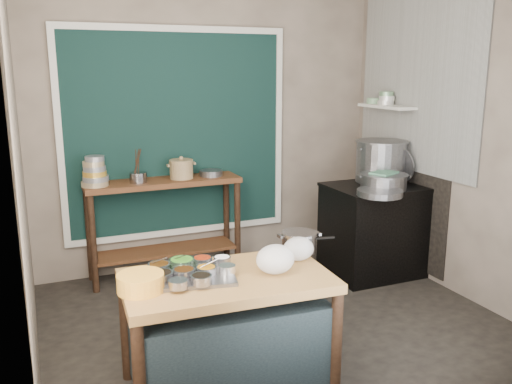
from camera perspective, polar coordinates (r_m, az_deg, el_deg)
name	(u,v)px	position (r m, az deg, el deg)	size (l,w,h in m)	color
floor	(272,321)	(4.48, 1.71, -13.37)	(3.50, 3.00, 0.02)	#2A2620
back_wall	(210,127)	(5.45, -4.85, 6.85)	(3.50, 0.02, 2.80)	gray
left_wall	(17,163)	(3.69, -23.84, 2.83)	(0.02, 3.00, 2.80)	gray
right_wall	(457,136)	(5.05, 20.40, 5.59)	(0.02, 3.00, 2.80)	gray
curtain_panel	(177,134)	(5.32, -8.31, 6.07)	(2.10, 0.02, 1.90)	black
curtain_frame	(177,134)	(5.31, -8.28, 6.06)	(2.22, 0.03, 2.02)	beige
tile_panel	(417,81)	(5.41, 16.56, 11.10)	(0.02, 1.70, 1.70)	#B2B2AA
soot_patch	(403,198)	(5.64, 15.21, -0.58)	(0.01, 1.30, 1.30)	black
wall_shelf	(387,106)	(5.60, 13.59, 8.75)	(0.22, 0.70, 0.03)	beige
prep_table	(228,333)	(3.47, -3.00, -14.60)	(1.25, 0.72, 0.75)	olive
back_counter	(165,228)	(5.27, -9.57, -3.77)	(1.45, 0.40, 0.95)	#532D17
stove_block	(375,231)	(5.41, 12.41, -4.03)	(0.90, 0.68, 0.85)	black
stove_top	(377,187)	(5.30, 12.64, 0.53)	(0.92, 0.69, 0.03)	black
condiment_tray	(192,277)	(3.30, -6.79, -8.83)	(0.51, 0.36, 0.02)	gray
condiment_bowls	(188,270)	(3.29, -7.16, -8.15)	(0.55, 0.41, 0.06)	gray
yellow_basin	(141,282)	(3.15, -12.06, -9.30)	(0.27, 0.27, 0.10)	gold
saucepan	(299,242)	(3.73, 4.56, -5.23)	(0.25, 0.25, 0.14)	gray
plastic_bag_a	(275,259)	(3.32, 2.05, -7.09)	(0.24, 0.21, 0.18)	white
plastic_bag_b	(298,249)	(3.56, 4.49, -5.97)	(0.21, 0.18, 0.16)	white
bowl_stack	(95,173)	(5.01, -16.60, 1.94)	(0.24, 0.24, 0.27)	tan
utensil_cup	(138,177)	(5.06, -12.31, 1.51)	(0.16, 0.16, 0.10)	gray
ceramic_crock	(181,170)	(5.17, -7.86, 2.29)	(0.24, 0.24, 0.16)	#977A52
wide_bowl	(211,173)	(5.28, -4.76, 2.00)	(0.22, 0.22, 0.06)	gray
stock_pot	(381,161)	(5.44, 13.00, 3.18)	(0.52, 0.52, 0.41)	gray
pot_lid	(398,163)	(5.45, 14.75, 2.94)	(0.38, 0.38, 0.02)	gray
steamer	(384,181)	(5.13, 13.27, 1.09)	(0.45, 0.45, 0.15)	gray
green_cloth	(384,173)	(5.11, 13.32, 1.98)	(0.24, 0.18, 0.02)	#498466
shallow_pan	(380,193)	(4.87, 12.90, -0.08)	(0.40, 0.40, 0.05)	gray
shelf_bowl_stack	(387,99)	(5.60, 13.58, 9.53)	(0.16, 0.16, 0.13)	silver
shelf_bowl_green	(374,101)	(5.77, 12.35, 9.36)	(0.16, 0.16, 0.06)	gray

